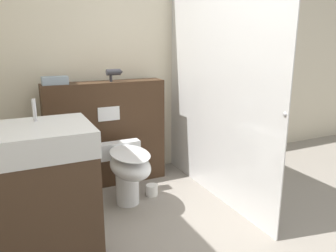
# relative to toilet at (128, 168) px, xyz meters

# --- Properties ---
(wall_back) EXTENTS (8.00, 0.06, 2.50)m
(wall_back) POSITION_rel_toilet_xyz_m (0.40, 0.82, 0.88)
(wall_back) COLOR beige
(wall_back) RESTS_ON ground_plane
(partition_panel) EXTENTS (1.23, 0.25, 1.09)m
(partition_panel) POSITION_rel_toilet_xyz_m (-0.03, 0.58, 0.18)
(partition_panel) COLOR #3D2819
(partition_panel) RESTS_ON ground_plane
(shower_glass) EXTENTS (0.04, 1.83, 2.07)m
(shower_glass) POSITION_rel_toilet_xyz_m (0.83, -0.13, 0.67)
(shower_glass) COLOR silver
(shower_glass) RESTS_ON ground_plane
(toilet) EXTENTS (0.40, 0.63, 0.55)m
(toilet) POSITION_rel_toilet_xyz_m (0.00, 0.00, 0.00)
(toilet) COLOR white
(toilet) RESTS_ON ground_plane
(sink_vanity) EXTENTS (0.61, 0.55, 1.14)m
(sink_vanity) POSITION_rel_toilet_xyz_m (-0.77, -0.66, 0.14)
(sink_vanity) COLOR #473323
(sink_vanity) RESTS_ON ground_plane
(hair_drier) EXTENTS (0.17, 0.06, 0.13)m
(hair_drier) POSITION_rel_toilet_xyz_m (0.06, 0.54, 0.81)
(hair_drier) COLOR #2D2D33
(hair_drier) RESTS_ON partition_panel
(folded_towel) EXTENTS (0.24, 0.12, 0.08)m
(folded_towel) POSITION_rel_toilet_xyz_m (-0.51, 0.56, 0.76)
(folded_towel) COLOR #8C9EAD
(folded_towel) RESTS_ON partition_panel
(spare_toilet_roll) EXTENTS (0.12, 0.12, 0.11)m
(spare_toilet_roll) POSITION_rel_toilet_xyz_m (0.27, 0.09, -0.31)
(spare_toilet_roll) COLOR white
(spare_toilet_roll) RESTS_ON ground_plane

